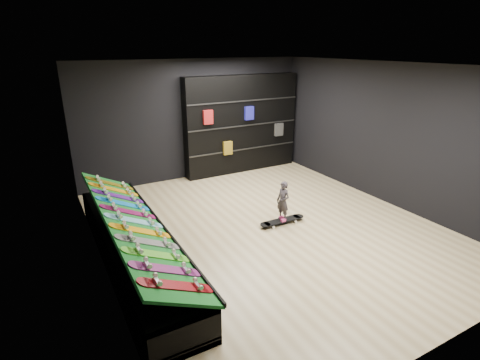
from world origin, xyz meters
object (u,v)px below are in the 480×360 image
display_rack (134,249)px  back_shelving (242,124)px  floor_skateboard (282,222)px  child (283,209)px

display_rack → back_shelving: size_ratio=1.39×
floor_skateboard → child: bearing=0.0°
display_rack → floor_skateboard: display_rack is taller
floor_skateboard → child: (0.00, 0.00, 0.28)m
display_rack → floor_skateboard: (2.88, -0.01, -0.20)m
display_rack → child: bearing=-0.2°
back_shelving → child: back_shelving is taller
back_shelving → child: bearing=-105.9°
child → display_rack: bearing=-102.4°
display_rack → child: size_ratio=9.45×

